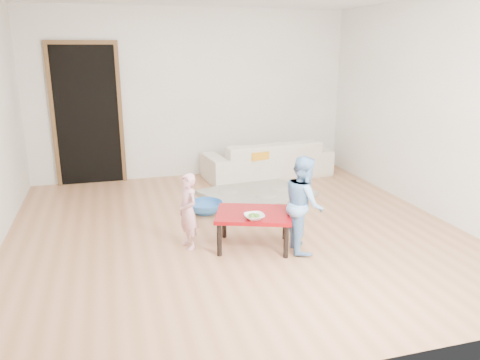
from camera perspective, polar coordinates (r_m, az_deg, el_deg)
name	(u,v)px	position (r m, az deg, el deg)	size (l,w,h in m)	color
floor	(235,230)	(5.40, -0.59, -6.08)	(5.00, 5.00, 0.01)	#A87248
back_wall	(193,94)	(7.47, -5.78, 10.35)	(5.00, 0.02, 2.60)	white
right_wall	(434,109)	(6.19, 22.53, 8.05)	(0.02, 5.00, 2.60)	white
doorway	(87,116)	(7.38, -18.11, 7.42)	(1.02, 0.08, 2.11)	brown
sofa	(267,159)	(7.49, 3.36, 2.61)	(2.02, 0.79, 0.59)	silver
cushion	(259,153)	(7.18, 2.33, 3.30)	(0.46, 0.41, 0.12)	#FEA81C
red_table	(254,230)	(4.89, 1.67, -6.09)	(0.76, 0.57, 0.38)	maroon
bowl	(254,217)	(4.64, 1.75, -4.49)	(0.20, 0.20, 0.05)	white
broccoli	(254,216)	(4.63, 1.75, -4.45)	(0.12, 0.12, 0.06)	#2D5919
child_pink	(188,211)	(4.83, -6.34, -3.81)	(0.29, 0.19, 0.80)	#D86279
child_blue	(304,204)	(4.78, 7.77, -2.89)	(0.48, 0.37, 0.99)	#5C9AD5
basin	(205,207)	(5.92, -4.25, -3.36)	(0.45, 0.45, 0.14)	#2F69B3
blanket	(257,193)	(6.59, 2.06, -1.62)	(1.34, 1.12, 0.07)	#9A9788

